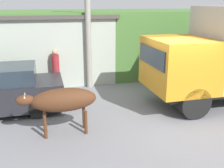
# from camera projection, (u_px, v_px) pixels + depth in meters

# --- Properties ---
(ground_plane) EXTENTS (60.00, 60.00, 0.00)m
(ground_plane) POSITION_uv_depth(u_px,v_px,m) (171.00, 116.00, 8.61)
(ground_plane) COLOR gray
(hillside_embankment) EXTENTS (32.00, 6.45, 3.19)m
(hillside_embankment) POSITION_uv_depth(u_px,v_px,m) (115.00, 39.00, 14.82)
(hillside_embankment) COLOR #4C7A38
(hillside_embankment) RESTS_ON ground_plane
(building_backdrop) EXTENTS (5.28, 2.70, 3.10)m
(building_backdrop) POSITION_uv_depth(u_px,v_px,m) (57.00, 48.00, 12.15)
(building_backdrop) COLOR #B2BCAD
(building_backdrop) RESTS_ON ground_plane
(brown_cow) EXTENTS (2.17, 0.66, 1.35)m
(brown_cow) POSITION_uv_depth(u_px,v_px,m) (62.00, 100.00, 7.21)
(brown_cow) COLOR #512D19
(brown_cow) RESTS_ON ground_plane
(pedestrian_on_hill) EXTENTS (0.37, 0.37, 1.77)m
(pedestrian_on_hill) POSITION_uv_depth(u_px,v_px,m) (56.00, 68.00, 10.90)
(pedestrian_on_hill) COLOR #38332D
(pedestrian_on_hill) RESTS_ON ground_plane
(utility_pole) EXTENTS (0.90, 0.24, 5.42)m
(utility_pole) POSITION_uv_depth(u_px,v_px,m) (88.00, 22.00, 10.82)
(utility_pole) COLOR #9E998E
(utility_pole) RESTS_ON ground_plane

